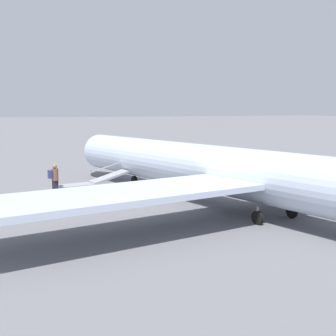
# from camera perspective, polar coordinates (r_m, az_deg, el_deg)

# --- Properties ---
(ground_plane) EXTENTS (600.00, 600.00, 0.00)m
(ground_plane) POSITION_cam_1_polar(r_m,az_deg,el_deg) (22.04, 7.68, -5.07)
(ground_plane) COLOR slate
(airplane_main) EXTENTS (32.80, 25.42, 6.03)m
(airplane_main) POSITION_cam_1_polar(r_m,az_deg,el_deg) (21.09, 9.42, -0.71)
(airplane_main) COLOR silver
(airplane_main) RESTS_ON ground
(boarding_stairs) EXTENTS (1.45, 4.10, 1.56)m
(boarding_stairs) POSITION_cam_1_polar(r_m,az_deg,el_deg) (26.76, -10.22, -2.20)
(boarding_stairs) COLOR #99999E
(boarding_stairs) RESTS_ON ground
(passenger) EXTENTS (0.36, 0.55, 1.74)m
(passenger) POSITION_cam_1_polar(r_m,az_deg,el_deg) (25.85, -13.68, -1.16)
(passenger) COLOR #23232D
(passenger) RESTS_ON ground
(traffic_cone_near_stairs) EXTENTS (0.60, 0.60, 0.66)m
(traffic_cone_near_stairs) POSITION_cam_1_polar(r_m,az_deg,el_deg) (23.43, -16.54, -3.81)
(traffic_cone_near_stairs) COLOR black
(traffic_cone_near_stairs) RESTS_ON ground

